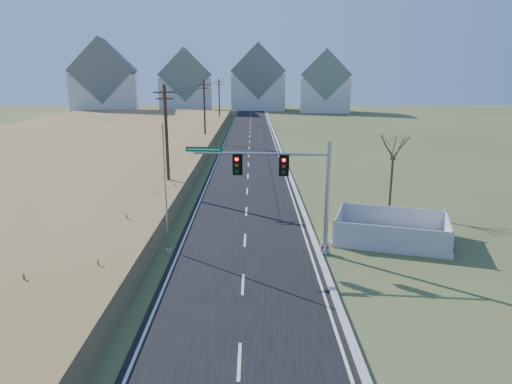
# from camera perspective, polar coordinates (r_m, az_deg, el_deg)

# --- Properties ---
(ground) EXTENTS (260.00, 260.00, 0.00)m
(ground) POSITION_cam_1_polar(r_m,az_deg,el_deg) (23.94, -1.55, -9.52)
(ground) COLOR #444F26
(ground) RESTS_ON ground
(road) EXTENTS (8.00, 180.00, 0.06)m
(road) POSITION_cam_1_polar(r_m,az_deg,el_deg) (72.53, -0.80, 6.72)
(road) COLOR black
(road) RESTS_ON ground
(curb) EXTENTS (0.30, 180.00, 0.18)m
(curb) POSITION_cam_1_polar(r_m,az_deg,el_deg) (72.61, 2.50, 6.76)
(curb) COLOR #B2AFA8
(curb) RESTS_ON ground
(reed_marsh) EXTENTS (38.00, 110.00, 1.30)m
(reed_marsh) POSITION_cam_1_polar(r_m,az_deg,el_deg) (67.16, -21.90, 5.60)
(reed_marsh) COLOR #A5784A
(reed_marsh) RESTS_ON ground
(utility_pole_near) EXTENTS (1.80, 0.26, 9.00)m
(utility_pole_near) POSITION_cam_1_polar(r_m,az_deg,el_deg) (37.87, -11.10, 6.51)
(utility_pole_near) COLOR #422D1E
(utility_pole_near) RESTS_ON ground
(utility_pole_mid) EXTENTS (1.80, 0.26, 9.00)m
(utility_pole_mid) POSITION_cam_1_polar(r_m,az_deg,el_deg) (67.43, -6.45, 10.03)
(utility_pole_mid) COLOR #422D1E
(utility_pole_mid) RESTS_ON ground
(utility_pole_far) EXTENTS (1.80, 0.26, 9.00)m
(utility_pole_far) POSITION_cam_1_polar(r_m,az_deg,el_deg) (97.26, -4.62, 11.38)
(utility_pole_far) COLOR #422D1E
(utility_pole_far) RESTS_ON ground
(condo_nw) EXTENTS (17.69, 13.38, 19.05)m
(condo_nw) POSITION_cam_1_polar(r_m,az_deg,el_deg) (127.83, -18.41, 12.77)
(condo_nw) COLOR silver
(condo_nw) RESTS_ON ground
(condo_nnw) EXTENTS (14.93, 11.17, 17.03)m
(condo_nnw) POSITION_cam_1_polar(r_m,az_deg,el_deg) (131.22, -8.74, 13.01)
(condo_nnw) COLOR silver
(condo_nnw) RESTS_ON ground
(condo_n) EXTENTS (15.27, 10.20, 18.54)m
(condo_n) POSITION_cam_1_polar(r_m,az_deg,el_deg) (133.91, 0.24, 13.48)
(condo_n) COLOR silver
(condo_n) RESTS_ON ground
(condo_ne) EXTENTS (14.12, 10.51, 16.52)m
(condo_ne) POSITION_cam_1_polar(r_m,az_deg,el_deg) (127.42, 8.62, 12.93)
(condo_ne) COLOR silver
(condo_ne) RESTS_ON ground
(traffic_signal_mast) EXTENTS (7.94, 1.12, 6.35)m
(traffic_signal_mast) POSITION_cam_1_polar(r_m,az_deg,el_deg) (24.76, 4.71, 0.99)
(traffic_signal_mast) COLOR #9EA0A5
(traffic_signal_mast) RESTS_ON ground
(fence_enclosure) EXTENTS (7.71, 6.33, 1.52)m
(fence_enclosure) POSITION_cam_1_polar(r_m,az_deg,el_deg) (28.91, 16.50, -5.22)
(fence_enclosure) COLOR #B7B5AD
(fence_enclosure) RESTS_ON ground
(open_sign) EXTENTS (0.54, 0.12, 0.66)m
(open_sign) POSITION_cam_1_polar(r_m,az_deg,el_deg) (25.95, 8.59, -6.89)
(open_sign) COLOR white
(open_sign) RESTS_ON ground
(flagpole) EXTENTS (0.33, 0.33, 7.23)m
(flagpole) POSITION_cam_1_polar(r_m,az_deg,el_deg) (25.61, -11.16, -1.32)
(flagpole) COLOR #B7B5AD
(flagpole) RESTS_ON ground
(bare_tree) EXTENTS (2.28, 2.28, 6.05)m
(bare_tree) POSITION_cam_1_polar(r_m,az_deg,el_deg) (33.91, 16.85, 5.60)
(bare_tree) COLOR #4C3F33
(bare_tree) RESTS_ON ground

